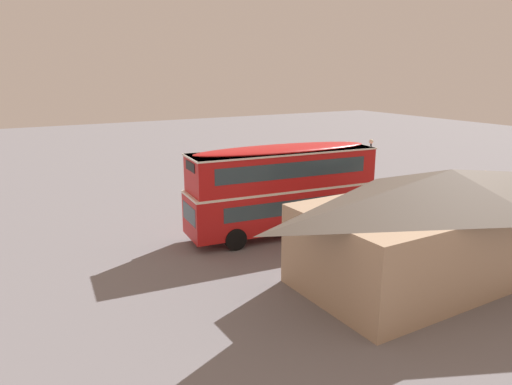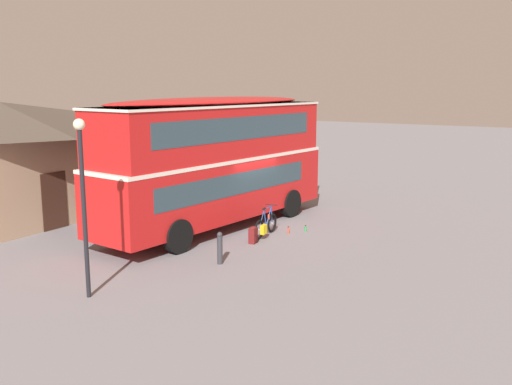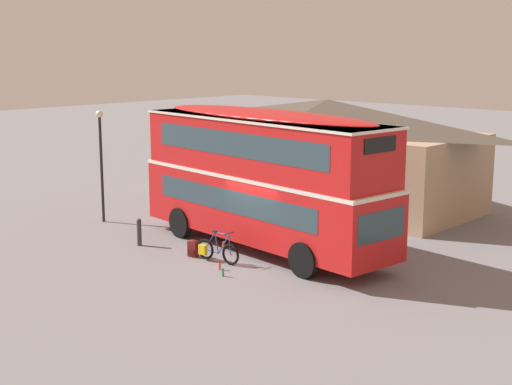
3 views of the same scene
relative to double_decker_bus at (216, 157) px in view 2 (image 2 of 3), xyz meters
The scene contains 9 objects.
ground_plane 2.82m from the double_decker_bus, 46.36° to the right, with size 120.00×120.00×0.00m, color slate.
double_decker_bus is the anchor object (origin of this frame).
touring_bicycle 3.14m from the double_decker_bus, 91.72° to the right, with size 1.74×0.57×1.03m.
backpack_on_ground 3.43m from the double_decker_bus, 114.78° to the right, with size 0.37×0.32×0.57m.
water_bottle_red_squeeze 3.74m from the double_decker_bus, 76.34° to the right, with size 0.07×0.07×0.26m.
water_bottle_green_metal 4.16m from the double_decker_bus, 68.60° to the right, with size 0.07×0.07×0.24m.
pub_building 8.38m from the double_decker_bus, 113.36° to the left, with size 13.52×6.19×4.58m.
street_lamp 7.49m from the double_decker_bus, 169.07° to the right, with size 0.28×0.28×4.42m.
kerb_bollard 4.85m from the double_decker_bus, 142.64° to the right, with size 0.16×0.16×0.97m.
Camera 2 is at (-17.16, -11.34, 5.18)m, focal length 39.71 mm.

